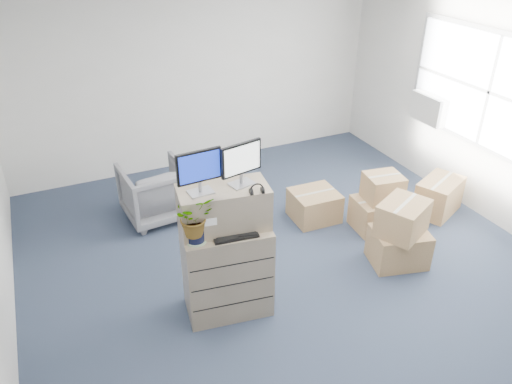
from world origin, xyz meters
TOP-DOWN VIEW (x-y plane):
  - ground at (0.00, 0.00)m, footprint 7.00×7.00m
  - wall_back at (0.00, 3.51)m, footprint 6.00×0.02m
  - window at (2.96, 0.50)m, footprint 0.07×2.72m
  - ac_unit at (2.87, 1.40)m, footprint 0.24×0.60m
  - filing_cabinet_lower at (-0.91, -0.04)m, footprint 0.93×0.64m
  - filing_cabinet_upper at (-0.90, 0.01)m, footprint 0.92×0.55m
  - monitor_left at (-1.12, 0.00)m, footprint 0.43×0.18m
  - monitor_right at (-0.71, -0.00)m, footprint 0.43×0.21m
  - headphones at (-0.65, -0.22)m, footprint 0.13×0.03m
  - keyboard at (-0.87, -0.20)m, footprint 0.45×0.23m
  - mouse at (-0.56, -0.16)m, footprint 0.11×0.08m
  - water_bottle at (-0.80, -0.03)m, footprint 0.08×0.08m
  - phone_dock at (-0.99, 0.00)m, footprint 0.07×0.06m
  - external_drive at (-0.56, 0.06)m, footprint 0.21×0.17m
  - tissue_box at (-0.53, 0.03)m, footprint 0.23×0.18m
  - potted_plant at (-1.24, -0.12)m, footprint 0.41×0.45m
  - office_chair at (-1.12, 2.07)m, footprint 0.89×0.85m
  - cardboard_boxes at (1.48, 0.43)m, footprint 2.38×1.90m

SIDE VIEW (x-z plane):
  - ground at x=0.00m, z-range 0.00..0.00m
  - cardboard_boxes at x=1.48m, z-range -0.10..0.73m
  - office_chair at x=-1.12m, z-range 0.00..0.85m
  - filing_cabinet_lower at x=-0.91m, z-range 0.00..1.01m
  - keyboard at x=-0.87m, z-range 1.01..1.03m
  - mouse at x=-0.56m, z-range 1.01..1.04m
  - external_drive at x=-0.56m, z-range 1.01..1.07m
  - phone_dock at x=-0.99m, z-range 0.99..1.12m
  - tissue_box at x=-0.53m, z-range 1.07..1.14m
  - water_bottle at x=-0.80m, z-range 1.01..1.29m
  - ac_unit at x=2.87m, z-range 1.00..1.40m
  - filing_cabinet_upper at x=-0.90m, z-range 1.01..1.44m
  - potted_plant at x=-1.24m, z-range 1.04..1.44m
  - wall_back at x=0.00m, z-range 0.00..2.80m
  - headphones at x=-0.65m, z-range 1.41..1.54m
  - monitor_left at x=-1.12m, z-range 1.47..1.90m
  - monitor_right at x=-0.71m, z-range 1.47..1.90m
  - window at x=2.96m, z-range 0.94..2.46m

